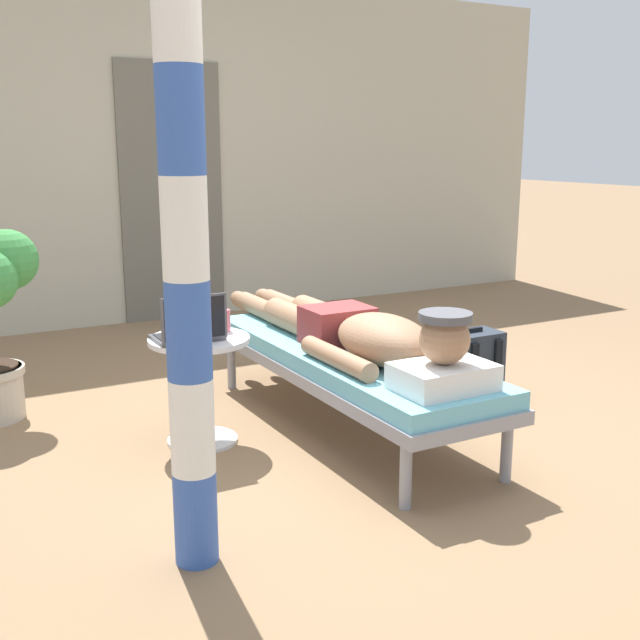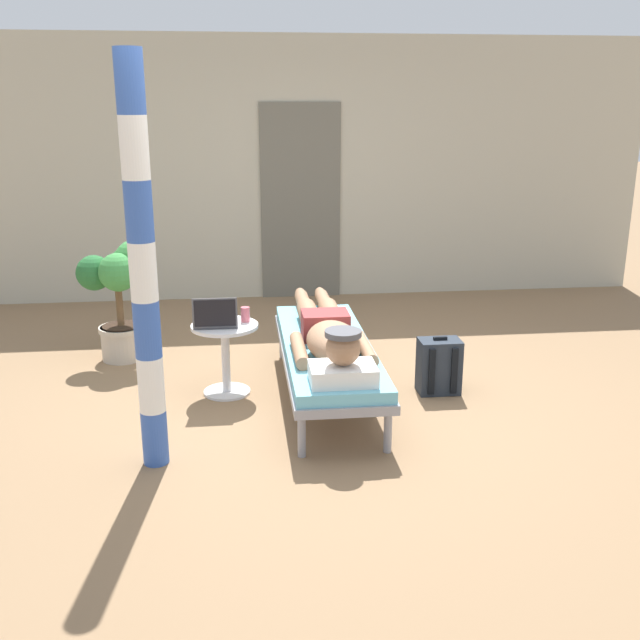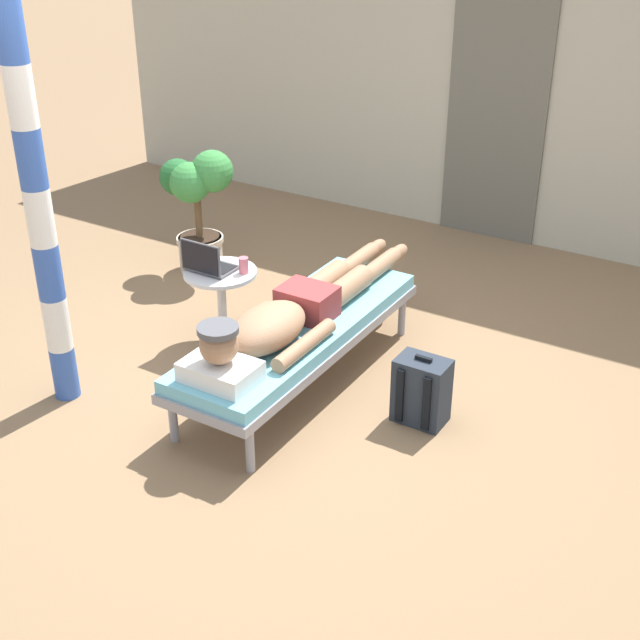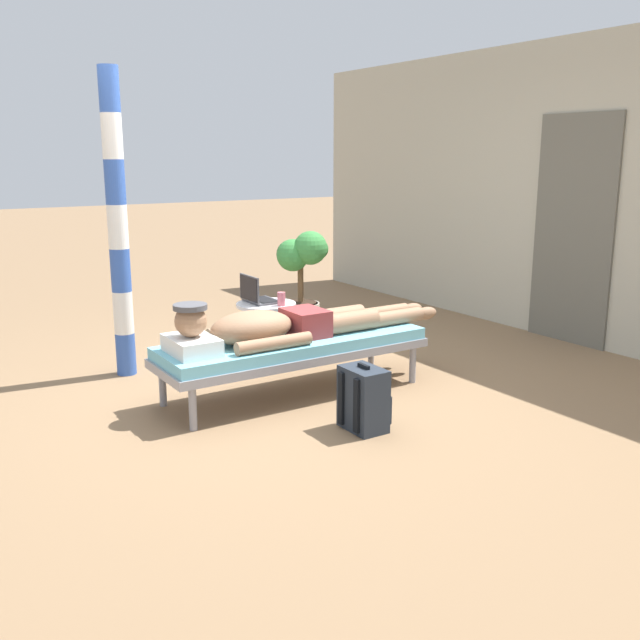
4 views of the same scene
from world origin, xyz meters
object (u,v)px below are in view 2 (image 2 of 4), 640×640
side_table (225,347)px  potted_plant (120,289)px  lounge_chair (327,352)px  backpack (439,366)px  person_reclining (329,333)px  laptop (215,319)px  drink_glass (245,314)px  porch_post (143,271)px

side_table → potted_plant: size_ratio=0.53×
lounge_chair → backpack: bearing=1.3°
person_reclining → laptop: (-0.77, 0.22, 0.06)m
lounge_chair → drink_glass: bearing=158.2°
lounge_chair → drink_glass: (-0.56, 0.23, 0.23)m
porch_post → side_table: bearing=68.5°
laptop → drink_glass: bearing=27.2°
side_table → porch_post: (-0.41, -1.03, 0.80)m
person_reclining → drink_glass: (-0.56, 0.33, 0.06)m
drink_glass → porch_post: bearing=-117.1°
lounge_chair → side_table: side_table is taller
side_table → potted_plant: bearing=135.2°
lounge_chair → porch_post: porch_post is taller
side_table → backpack: 1.55m
side_table → porch_post: bearing=-111.5°
lounge_chair → person_reclining: person_reclining is taller
lounge_chair → person_reclining: (-0.00, -0.10, 0.17)m
potted_plant → laptop: bearing=-48.6°
drink_glass → porch_post: size_ratio=0.05×
side_table → drink_glass: drink_glass is taller
potted_plant → side_table: bearing=-44.8°
potted_plant → porch_post: bearing=-76.8°
lounge_chair → person_reclining: 0.20m
person_reclining → potted_plant: (-1.56, 1.11, 0.08)m
drink_glass → potted_plant: bearing=141.8°
person_reclining → drink_glass: size_ratio=20.29×
lounge_chair → potted_plant: size_ratio=2.00×
drink_glass → porch_post: porch_post is taller
lounge_chair → drink_glass: 0.65m
drink_glass → porch_post: (-0.56, -1.09, 0.58)m
side_table → laptop: laptop is taller
laptop → backpack: laptop is taller
lounge_chair → laptop: bearing=171.3°
laptop → person_reclining: bearing=-15.8°
laptop → lounge_chair: bearing=-8.7°
drink_glass → potted_plant: potted_plant is taller
laptop → drink_glass: 0.24m
backpack → laptop: bearing=176.4°
potted_plant → person_reclining: bearing=-35.4°
backpack → porch_post: size_ratio=0.18×
person_reclining → side_table: person_reclining is taller
person_reclining → laptop: bearing=164.2°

